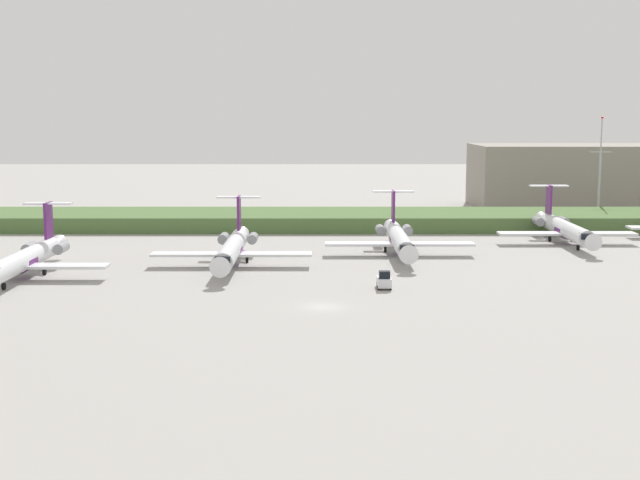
# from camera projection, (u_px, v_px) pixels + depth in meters

# --- Properties ---
(ground_plane) EXTENTS (500.00, 500.00, 0.00)m
(ground_plane) POSITION_uv_depth(u_px,v_px,m) (320.00, 262.00, 126.15)
(ground_plane) COLOR #9E9B96
(grass_berm) EXTENTS (320.00, 20.00, 2.88)m
(grass_berm) POSITION_uv_depth(u_px,v_px,m) (320.00, 220.00, 164.59)
(grass_berm) COLOR #4C6B38
(grass_berm) RESTS_ON ground
(regional_jet_second) EXTENTS (22.81, 31.00, 9.00)m
(regional_jet_second) POSITION_uv_depth(u_px,v_px,m) (23.00, 259.00, 113.29)
(regional_jet_second) COLOR silver
(regional_jet_second) RESTS_ON ground
(regional_jet_third) EXTENTS (22.81, 31.00, 9.00)m
(regional_jet_third) POSITION_uv_depth(u_px,v_px,m) (231.00, 248.00, 122.88)
(regional_jet_third) COLOR silver
(regional_jet_third) RESTS_ON ground
(regional_jet_fourth) EXTENTS (22.81, 31.00, 9.00)m
(regional_jet_fourth) POSITION_uv_depth(u_px,v_px,m) (397.00, 238.00, 132.57)
(regional_jet_fourth) COLOR silver
(regional_jet_fourth) RESTS_ON ground
(regional_jet_fifth) EXTENTS (22.81, 31.00, 9.00)m
(regional_jet_fifth) POSITION_uv_depth(u_px,v_px,m) (563.00, 228.00, 144.05)
(regional_jet_fifth) COLOR silver
(regional_jet_fifth) RESTS_ON ground
(antenna_mast) EXTENTS (4.40, 0.50, 21.12)m
(antenna_mast) POSITION_uv_depth(u_px,v_px,m) (598.00, 176.00, 178.03)
(antenna_mast) COLOR #B2B2B7
(antenna_mast) RESTS_ON ground
(distant_hangar) EXTENTS (69.78, 24.31, 14.54)m
(distant_hangar) POSITION_uv_depth(u_px,v_px,m) (623.00, 176.00, 199.27)
(distant_hangar) COLOR gray
(distant_hangar) RESTS_ON ground
(baggage_tug) EXTENTS (1.72, 3.20, 2.30)m
(baggage_tug) POSITION_uv_depth(u_px,v_px,m) (382.00, 281.00, 106.45)
(baggage_tug) COLOR silver
(baggage_tug) RESTS_ON ground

